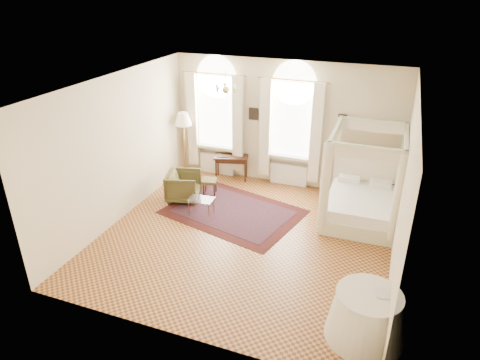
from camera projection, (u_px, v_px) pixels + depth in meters
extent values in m
plane|color=#AF6F32|center=(245.00, 237.00, 9.26)|extent=(6.00, 6.00, 0.00)
plane|color=beige|center=(285.00, 124.00, 11.10)|extent=(6.00, 0.00, 6.00)
plane|color=beige|center=(173.00, 248.00, 6.02)|extent=(6.00, 0.00, 6.00)
plane|color=beige|center=(119.00, 149.00, 9.51)|extent=(0.00, 6.00, 6.00)
plane|color=beige|center=(404.00, 192.00, 7.61)|extent=(0.00, 6.00, 6.00)
plane|color=white|center=(246.00, 86.00, 7.85)|extent=(6.00, 6.00, 0.00)
cube|color=white|center=(217.00, 112.00, 11.61)|extent=(1.10, 0.04, 1.90)
cylinder|color=white|center=(216.00, 77.00, 11.21)|extent=(1.10, 0.04, 1.10)
cube|color=white|center=(217.00, 147.00, 11.96)|extent=(1.32, 0.24, 0.08)
cube|color=white|center=(193.00, 120.00, 11.79)|extent=(0.28, 0.14, 2.60)
cube|color=white|center=(238.00, 125.00, 11.36)|extent=(0.28, 0.14, 2.60)
cube|color=white|center=(217.00, 164.00, 12.19)|extent=(1.00, 0.12, 0.58)
cube|color=white|center=(292.00, 120.00, 10.94)|extent=(1.10, 0.04, 1.90)
cylinder|color=white|center=(294.00, 83.00, 10.54)|extent=(1.10, 0.04, 1.10)
cube|color=white|center=(290.00, 157.00, 11.29)|extent=(1.32, 0.24, 0.08)
cube|color=white|center=(265.00, 128.00, 11.12)|extent=(0.28, 0.14, 2.60)
cube|color=white|center=(316.00, 134.00, 10.69)|extent=(0.28, 0.14, 2.60)
cube|color=white|center=(289.00, 174.00, 11.53)|extent=(1.00, 0.12, 0.58)
cylinder|color=#AE7A3A|center=(226.00, 80.00, 9.24)|extent=(0.02, 0.02, 0.40)
sphere|color=#AE7A3A|center=(226.00, 90.00, 9.33)|extent=(0.16, 0.16, 0.16)
sphere|color=beige|center=(235.00, 87.00, 9.23)|extent=(0.07, 0.07, 0.07)
sphere|color=beige|center=(234.00, 85.00, 9.43)|extent=(0.07, 0.07, 0.07)
sphere|color=beige|center=(224.00, 84.00, 9.50)|extent=(0.07, 0.07, 0.07)
sphere|color=beige|center=(217.00, 86.00, 9.37)|extent=(0.07, 0.07, 0.07)
sphere|color=beige|center=(218.00, 88.00, 9.18)|extent=(0.07, 0.07, 0.07)
sphere|color=beige|center=(227.00, 89.00, 9.11)|extent=(0.07, 0.07, 0.07)
cube|color=black|center=(254.00, 114.00, 11.26)|extent=(0.26, 0.03, 0.32)
cube|color=black|center=(342.00, 119.00, 10.48)|extent=(0.22, 0.03, 0.26)
cube|color=beige|center=(359.00, 213.00, 9.89)|extent=(1.60, 1.96, 0.33)
cube|color=silver|center=(361.00, 202.00, 9.76)|extent=(1.50, 1.86, 0.26)
cube|color=white|center=(366.00, 172.00, 10.40)|extent=(1.57, 0.10, 1.11)
cube|color=beige|center=(337.00, 159.00, 10.50)|extent=(0.08, 0.08, 2.12)
cube|color=beige|center=(399.00, 167.00, 10.06)|extent=(0.08, 0.08, 2.12)
cube|color=beige|center=(325.00, 191.00, 8.95)|extent=(0.08, 0.08, 2.12)
cube|color=beige|center=(398.00, 202.00, 8.51)|extent=(0.08, 0.08, 2.12)
cube|color=beige|center=(373.00, 121.00, 9.83)|extent=(1.57, 0.10, 0.07)
cube|color=beige|center=(367.00, 148.00, 8.28)|extent=(1.57, 0.10, 0.07)
cube|color=beige|center=(336.00, 129.00, 9.28)|extent=(0.10, 1.93, 0.07)
cube|color=beige|center=(407.00, 137.00, 8.83)|extent=(0.10, 1.93, 0.07)
cube|color=white|center=(373.00, 126.00, 9.89)|extent=(1.62, 0.06, 0.26)
cube|color=white|center=(366.00, 154.00, 8.33)|extent=(1.62, 0.06, 0.26)
cube|color=white|center=(335.00, 135.00, 9.33)|extent=(0.07, 1.99, 0.26)
cube|color=white|center=(406.00, 143.00, 8.89)|extent=(0.07, 1.99, 0.26)
cylinder|color=white|center=(325.00, 187.00, 8.91)|extent=(0.20, 0.20, 1.93)
cylinder|color=white|center=(398.00, 198.00, 8.47)|extent=(0.20, 0.20, 1.93)
cube|color=#321C0D|center=(385.00, 192.00, 10.56)|extent=(0.51, 0.48, 0.61)
cylinder|color=#AE7A3A|center=(386.00, 176.00, 10.46)|extent=(0.12, 0.12, 0.19)
cone|color=beige|center=(387.00, 169.00, 10.38)|extent=(0.27, 0.27, 0.21)
cube|color=#321C0D|center=(231.00, 157.00, 11.71)|extent=(1.00, 0.69, 0.05)
cube|color=#321C0D|center=(231.00, 160.00, 11.75)|extent=(0.89, 0.58, 0.09)
cylinder|color=#321C0D|center=(218.00, 165.00, 12.05)|extent=(0.05, 0.05, 0.64)
cylinder|color=#321C0D|center=(246.00, 166.00, 11.98)|extent=(0.05, 0.05, 0.64)
cylinder|color=#321C0D|center=(216.00, 170.00, 11.73)|extent=(0.05, 0.05, 0.64)
cylinder|color=#321C0D|center=(245.00, 171.00, 11.66)|extent=(0.05, 0.05, 0.64)
imported|color=black|center=(223.00, 156.00, 11.68)|extent=(0.36, 0.30, 0.02)
cube|color=#45371D|center=(210.00, 181.00, 10.96)|extent=(0.44, 0.44, 0.07)
cylinder|color=#321C0D|center=(204.00, 190.00, 10.94)|extent=(0.04, 0.04, 0.35)
cylinder|color=#321C0D|center=(214.00, 191.00, 10.91)|extent=(0.04, 0.04, 0.35)
cylinder|color=#321C0D|center=(206.00, 186.00, 11.19)|extent=(0.04, 0.04, 0.35)
cylinder|color=#321C0D|center=(216.00, 186.00, 11.16)|extent=(0.04, 0.04, 0.35)
imported|color=#423B1C|center=(183.00, 186.00, 10.72)|extent=(0.99, 0.97, 0.73)
cube|color=white|center=(201.00, 199.00, 10.04)|extent=(0.59, 0.43, 0.02)
cylinder|color=#AE7A3A|center=(189.00, 208.00, 10.05)|extent=(0.02, 0.02, 0.39)
cylinder|color=#AE7A3A|center=(209.00, 211.00, 9.91)|extent=(0.02, 0.02, 0.39)
cylinder|color=#AE7A3A|center=(195.00, 202.00, 10.33)|extent=(0.02, 0.02, 0.39)
cylinder|color=#AE7A3A|center=(214.00, 205.00, 10.19)|extent=(0.02, 0.02, 0.39)
cylinder|color=#AE7A3A|center=(186.00, 174.00, 12.23)|extent=(0.32, 0.32, 0.03)
cylinder|color=#AE7A3A|center=(185.00, 148.00, 11.89)|extent=(0.04, 0.04, 1.60)
cone|color=beige|center=(183.00, 119.00, 11.53)|extent=(0.47, 0.47, 0.34)
cube|color=#41130F|center=(233.00, 212.00, 10.27)|extent=(3.49, 2.87, 0.01)
cube|color=black|center=(233.00, 212.00, 10.27)|extent=(2.91, 2.29, 0.01)
cone|color=white|center=(366.00, 316.00, 6.55)|extent=(1.22, 1.22, 0.79)
cylinder|color=white|center=(370.00, 295.00, 6.37)|extent=(1.00, 1.00, 0.04)
imported|color=black|center=(376.00, 293.00, 6.37)|extent=(0.22, 0.27, 0.02)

